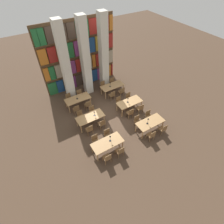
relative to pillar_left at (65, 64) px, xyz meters
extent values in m
plane|color=#4C3828|center=(1.55, -3.57, -3.00)|extent=(40.00, 40.00, 0.00)
cube|color=brown|center=(1.55, 1.21, -0.25)|extent=(6.20, 0.06, 5.50)
cube|color=brown|center=(1.55, 1.21, -2.98)|extent=(6.20, 0.35, 0.03)
cube|color=#236B38|center=(-1.11, 1.17, -2.42)|extent=(0.68, 0.20, 1.11)
cube|color=navy|center=(-0.46, 1.17, -2.42)|extent=(0.55, 0.20, 1.11)
cube|color=tan|center=(0.14, 1.17, -2.42)|extent=(0.55, 0.20, 1.11)
cube|color=#84387A|center=(0.68, 1.17, -2.42)|extent=(0.48, 0.20, 1.11)
cube|color=#47382D|center=(1.22, 1.17, -2.42)|extent=(0.53, 0.20, 1.11)
cube|color=#47382D|center=(1.75, 1.17, -2.42)|extent=(0.38, 0.20, 1.11)
cube|color=maroon|center=(2.13, 1.17, -2.42)|extent=(0.27, 0.20, 1.11)
cube|color=navy|center=(2.65, 1.17, -2.42)|extent=(0.66, 0.20, 1.11)
cube|color=#84387A|center=(3.19, 1.17, -2.42)|extent=(0.39, 0.20, 1.11)
cube|color=#47382D|center=(3.64, 1.17, -2.42)|extent=(0.44, 0.20, 1.11)
cube|color=orange|center=(4.16, 1.17, -2.42)|extent=(0.48, 0.20, 1.11)
cube|color=maroon|center=(4.54, 1.17, -2.42)|extent=(0.13, 0.20, 1.11)
cube|color=brown|center=(1.55, 1.21, -1.61)|extent=(6.20, 0.35, 0.03)
cube|color=orange|center=(-1.26, 1.17, -1.04)|extent=(0.38, 0.20, 1.10)
cube|color=#236B38|center=(-0.83, 1.17, -1.04)|extent=(0.42, 0.20, 1.10)
cube|color=tan|center=(-0.27, 1.17, -1.04)|extent=(0.60, 0.20, 1.10)
cube|color=#236B38|center=(0.27, 1.17, -1.04)|extent=(0.35, 0.20, 1.10)
cube|color=#84387A|center=(0.80, 1.17, -1.04)|extent=(0.58, 0.20, 1.10)
cube|color=maroon|center=(1.32, 1.17, -1.04)|extent=(0.35, 0.20, 1.10)
cube|color=orange|center=(1.82, 1.17, -1.04)|extent=(0.52, 0.20, 1.10)
cube|color=tan|center=(2.34, 1.17, -1.04)|extent=(0.40, 0.20, 1.10)
cube|color=orange|center=(2.75, 1.17, -1.04)|extent=(0.28, 0.20, 1.10)
cube|color=maroon|center=(3.16, 1.17, -1.04)|extent=(0.40, 0.20, 1.10)
cube|color=#236B38|center=(3.60, 1.17, -1.04)|extent=(0.33, 0.20, 1.10)
cube|color=#236B38|center=(4.00, 1.17, -1.04)|extent=(0.32, 0.20, 1.10)
cube|color=tan|center=(4.40, 1.17, -1.04)|extent=(0.39, 0.20, 1.10)
cube|color=brown|center=(1.55, 1.21, -0.23)|extent=(6.20, 0.35, 0.03)
cube|color=orange|center=(-1.15, 1.17, 0.36)|extent=(0.59, 0.20, 1.16)
cube|color=maroon|center=(-0.48, 1.17, 0.36)|extent=(0.60, 0.20, 1.16)
cube|color=orange|center=(0.15, 1.17, 0.36)|extent=(0.55, 0.20, 1.16)
cube|color=#236B38|center=(0.81, 1.17, 0.36)|extent=(0.68, 0.20, 1.16)
cube|color=#84387A|center=(1.52, 1.17, 0.36)|extent=(0.60, 0.20, 1.16)
cube|color=#84387A|center=(2.02, 1.17, 0.36)|extent=(0.35, 0.20, 1.16)
cube|color=navy|center=(2.60, 1.17, 0.36)|extent=(0.70, 0.20, 1.16)
cube|color=#B7932D|center=(3.21, 1.17, 0.36)|extent=(0.36, 0.20, 1.16)
cube|color=orange|center=(3.79, 1.17, 0.36)|extent=(0.68, 0.20, 1.16)
cube|color=maroon|center=(4.40, 1.17, 0.36)|extent=(0.41, 0.20, 1.16)
cube|color=brown|center=(1.55, 1.21, 1.14)|extent=(6.20, 0.35, 0.03)
cube|color=#236B38|center=(-1.27, 1.17, 1.72)|extent=(0.35, 0.20, 1.12)
cube|color=#236B38|center=(-0.87, 1.17, 1.72)|extent=(0.42, 0.20, 1.12)
cube|color=#47382D|center=(-0.29, 1.17, 1.72)|extent=(0.62, 0.20, 1.12)
cube|color=#84387A|center=(0.28, 1.17, 1.72)|extent=(0.46, 0.20, 1.12)
cube|color=#47382D|center=(0.69, 1.17, 1.72)|extent=(0.29, 0.20, 1.12)
cube|color=#47382D|center=(1.19, 1.17, 1.72)|extent=(0.60, 0.20, 1.12)
cube|color=#236B38|center=(1.88, 1.17, 1.72)|extent=(0.69, 0.20, 1.12)
cube|color=#236B38|center=(2.39, 1.17, 1.72)|extent=(0.30, 0.20, 1.12)
cube|color=maroon|center=(2.89, 1.17, 1.72)|extent=(0.62, 0.20, 1.12)
cube|color=tan|center=(3.54, 1.17, 1.72)|extent=(0.56, 0.20, 1.12)
cube|color=maroon|center=(4.06, 1.17, 1.72)|extent=(0.35, 0.20, 1.12)
cube|color=orange|center=(4.45, 1.17, 1.72)|extent=(0.30, 0.20, 1.12)
cube|color=silver|center=(0.00, 0.00, 0.00)|extent=(0.60, 0.60, 6.00)
cube|color=silver|center=(1.55, 0.00, 0.00)|extent=(0.60, 0.60, 6.00)
cube|color=silver|center=(3.10, 0.00, 0.00)|extent=(0.60, 0.60, 6.00)
cube|color=tan|center=(-0.06, -5.92, -2.25)|extent=(1.89, 0.86, 0.04)
cylinder|color=tan|center=(-0.92, -6.27, -2.64)|extent=(0.07, 0.07, 0.73)
cylinder|color=tan|center=(0.81, -6.27, -2.64)|extent=(0.07, 0.07, 0.73)
cylinder|color=tan|center=(-0.92, -5.57, -2.64)|extent=(0.07, 0.07, 0.73)
cylinder|color=tan|center=(0.81, -5.57, -2.64)|extent=(0.07, 0.07, 0.73)
cylinder|color=brown|center=(-0.67, -6.40, -2.79)|extent=(0.04, 0.04, 0.41)
cylinder|color=brown|center=(-0.31, -6.40, -2.79)|extent=(0.04, 0.04, 0.41)
cylinder|color=brown|center=(-0.67, -6.74, -2.79)|extent=(0.04, 0.04, 0.41)
cylinder|color=brown|center=(-0.31, -6.74, -2.79)|extent=(0.04, 0.04, 0.41)
cube|color=brown|center=(-0.49, -6.57, -2.57)|extent=(0.42, 0.40, 0.04)
cube|color=brown|center=(-0.49, -6.76, -2.34)|extent=(0.40, 0.03, 0.42)
cylinder|color=brown|center=(-0.31, -5.44, -2.79)|extent=(0.04, 0.04, 0.41)
cylinder|color=brown|center=(-0.67, -5.44, -2.79)|extent=(0.04, 0.04, 0.41)
cylinder|color=brown|center=(-0.31, -5.10, -2.79)|extent=(0.04, 0.04, 0.41)
cylinder|color=brown|center=(-0.67, -5.10, -2.79)|extent=(0.04, 0.04, 0.41)
cube|color=brown|center=(-0.49, -5.27, -2.57)|extent=(0.42, 0.40, 0.04)
cube|color=brown|center=(-0.49, -5.08, -2.34)|extent=(0.40, 0.03, 0.42)
cylinder|color=brown|center=(0.20, -6.40, -2.79)|extent=(0.04, 0.04, 0.41)
cylinder|color=brown|center=(0.56, -6.40, -2.79)|extent=(0.04, 0.04, 0.41)
cylinder|color=brown|center=(0.20, -6.74, -2.79)|extent=(0.04, 0.04, 0.41)
cylinder|color=brown|center=(0.56, -6.74, -2.79)|extent=(0.04, 0.04, 0.41)
cube|color=brown|center=(0.38, -6.57, -2.57)|extent=(0.42, 0.40, 0.04)
cube|color=brown|center=(0.38, -6.76, -2.34)|extent=(0.40, 0.03, 0.42)
cylinder|color=brown|center=(0.56, -5.44, -2.79)|extent=(0.04, 0.04, 0.41)
cylinder|color=brown|center=(0.20, -5.44, -2.79)|extent=(0.04, 0.04, 0.41)
cylinder|color=brown|center=(0.56, -5.10, -2.79)|extent=(0.04, 0.04, 0.41)
cylinder|color=brown|center=(0.20, -5.10, -2.79)|extent=(0.04, 0.04, 0.41)
cube|color=brown|center=(0.38, -5.27, -2.57)|extent=(0.42, 0.40, 0.04)
cube|color=brown|center=(0.38, -5.08, -2.34)|extent=(0.40, 0.03, 0.42)
cylinder|color=black|center=(0.16, -5.89, -2.22)|extent=(0.14, 0.14, 0.01)
cylinder|color=black|center=(0.16, -5.89, -2.02)|extent=(0.02, 0.02, 0.38)
cone|color=black|center=(0.16, -5.89, -1.80)|extent=(0.11, 0.11, 0.07)
cube|color=tan|center=(3.18, -5.97, -2.25)|extent=(1.89, 0.86, 0.04)
cylinder|color=tan|center=(2.31, -6.32, -2.64)|extent=(0.07, 0.07, 0.73)
cylinder|color=tan|center=(4.04, -6.32, -2.64)|extent=(0.07, 0.07, 0.73)
cylinder|color=tan|center=(2.31, -5.62, -2.64)|extent=(0.07, 0.07, 0.73)
cylinder|color=tan|center=(4.04, -5.62, -2.64)|extent=(0.07, 0.07, 0.73)
cylinder|color=brown|center=(2.53, -6.45, -2.79)|extent=(0.04, 0.04, 0.41)
cylinder|color=brown|center=(2.89, -6.45, -2.79)|extent=(0.04, 0.04, 0.41)
cylinder|color=brown|center=(2.53, -6.79, -2.79)|extent=(0.04, 0.04, 0.41)
cylinder|color=brown|center=(2.89, -6.79, -2.79)|extent=(0.04, 0.04, 0.41)
cube|color=brown|center=(2.71, -6.62, -2.57)|extent=(0.42, 0.40, 0.04)
cube|color=brown|center=(2.71, -6.80, -2.34)|extent=(0.40, 0.03, 0.42)
cylinder|color=brown|center=(2.89, -5.49, -2.79)|extent=(0.04, 0.04, 0.41)
cylinder|color=brown|center=(2.53, -5.49, -2.79)|extent=(0.04, 0.04, 0.41)
cylinder|color=brown|center=(2.89, -5.15, -2.79)|extent=(0.04, 0.04, 0.41)
cylinder|color=brown|center=(2.53, -5.15, -2.79)|extent=(0.04, 0.04, 0.41)
cube|color=brown|center=(2.71, -5.32, -2.57)|extent=(0.42, 0.40, 0.04)
cube|color=brown|center=(2.71, -5.13, -2.34)|extent=(0.40, 0.03, 0.42)
cylinder|color=brown|center=(3.52, -6.45, -2.79)|extent=(0.04, 0.04, 0.41)
cylinder|color=brown|center=(3.88, -6.45, -2.79)|extent=(0.04, 0.04, 0.41)
cylinder|color=brown|center=(3.52, -6.79, -2.79)|extent=(0.04, 0.04, 0.41)
cylinder|color=brown|center=(3.88, -6.79, -2.79)|extent=(0.04, 0.04, 0.41)
cube|color=brown|center=(3.70, -6.62, -2.57)|extent=(0.42, 0.40, 0.04)
cube|color=brown|center=(3.70, -6.80, -2.34)|extent=(0.40, 0.03, 0.42)
cylinder|color=brown|center=(3.88, -5.49, -2.79)|extent=(0.04, 0.04, 0.41)
cylinder|color=brown|center=(3.52, -5.49, -2.79)|extent=(0.04, 0.04, 0.41)
cylinder|color=brown|center=(3.88, -5.15, -2.79)|extent=(0.04, 0.04, 0.41)
cylinder|color=brown|center=(3.52, -5.15, -2.79)|extent=(0.04, 0.04, 0.41)
cube|color=brown|center=(3.70, -5.32, -2.57)|extent=(0.42, 0.40, 0.04)
cube|color=brown|center=(3.70, -5.13, -2.34)|extent=(0.40, 0.03, 0.42)
cylinder|color=black|center=(2.91, -5.98, -2.22)|extent=(0.14, 0.14, 0.01)
cylinder|color=black|center=(2.91, -5.98, -2.01)|extent=(0.02, 0.02, 0.41)
cone|color=black|center=(2.91, -5.98, -1.77)|extent=(0.11, 0.11, 0.07)
cube|color=tan|center=(0.02, -3.49, -2.25)|extent=(1.89, 0.86, 0.04)
cylinder|color=tan|center=(-0.85, -3.85, -2.64)|extent=(0.07, 0.07, 0.73)
cylinder|color=tan|center=(0.89, -3.85, -2.64)|extent=(0.07, 0.07, 0.73)
cylinder|color=tan|center=(-0.85, -3.14, -2.64)|extent=(0.07, 0.07, 0.73)
cylinder|color=tan|center=(0.89, -3.14, -2.64)|extent=(0.07, 0.07, 0.73)
cylinder|color=brown|center=(-0.60, -3.98, -2.79)|extent=(0.04, 0.04, 0.41)
cylinder|color=brown|center=(-0.24, -3.98, -2.79)|extent=(0.04, 0.04, 0.41)
cylinder|color=brown|center=(-0.60, -4.32, -2.79)|extent=(0.04, 0.04, 0.41)
cylinder|color=brown|center=(-0.24, -4.32, -2.79)|extent=(0.04, 0.04, 0.41)
cube|color=brown|center=(-0.42, -4.15, -2.57)|extent=(0.42, 0.40, 0.04)
cube|color=brown|center=(-0.42, -4.33, -2.34)|extent=(0.40, 0.03, 0.42)
cylinder|color=brown|center=(-0.24, -3.01, -2.79)|extent=(0.04, 0.04, 0.41)
cylinder|color=brown|center=(-0.60, -3.01, -2.79)|extent=(0.04, 0.04, 0.41)
cylinder|color=brown|center=(-0.24, -2.67, -2.79)|extent=(0.04, 0.04, 0.41)
cylinder|color=brown|center=(-0.60, -2.67, -2.79)|extent=(0.04, 0.04, 0.41)
cube|color=brown|center=(-0.42, -2.84, -2.57)|extent=(0.42, 0.40, 0.04)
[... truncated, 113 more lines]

